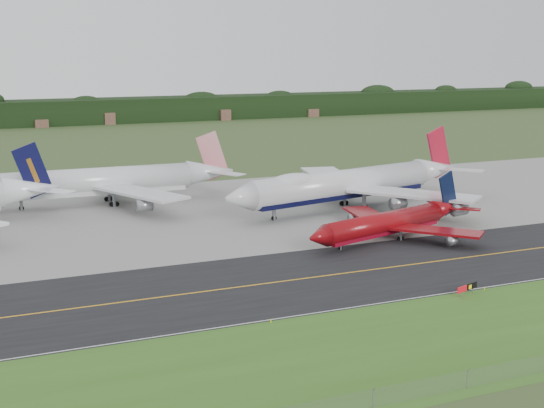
{
  "coord_description": "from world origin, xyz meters",
  "views": [
    {
      "loc": [
        -68.52,
        -111.23,
        37.03
      ],
      "look_at": [
        -11.55,
        22.0,
        7.12
      ],
      "focal_mm": 50.0,
      "sensor_mm": 36.0,
      "label": 1
    }
  ],
  "objects_px": {
    "jet_star_tail": "(110,181)",
    "taxiway_sign": "(467,288)",
    "jet_red_737": "(392,222)",
    "jet_ba_747": "(349,184)"
  },
  "relations": [
    {
      "from": "jet_star_tail",
      "to": "taxiway_sign",
      "type": "distance_m",
      "value": 97.69
    },
    {
      "from": "jet_ba_747",
      "to": "jet_red_737",
      "type": "height_order",
      "value": "jet_ba_747"
    },
    {
      "from": "jet_ba_747",
      "to": "taxiway_sign",
      "type": "distance_m",
      "value": 64.63
    },
    {
      "from": "jet_red_737",
      "to": "jet_ba_747",
      "type": "bearing_deg",
      "value": 78.09
    },
    {
      "from": "jet_red_737",
      "to": "taxiway_sign",
      "type": "height_order",
      "value": "jet_red_737"
    },
    {
      "from": "jet_star_tail",
      "to": "taxiway_sign",
      "type": "xyz_separation_m",
      "value": [
        36.26,
        -90.61,
        -4.41
      ]
    },
    {
      "from": "jet_ba_747",
      "to": "taxiway_sign",
      "type": "xyz_separation_m",
      "value": [
        -14.14,
        -62.87,
        -4.87
      ]
    },
    {
      "from": "jet_star_tail",
      "to": "taxiway_sign",
      "type": "relative_size",
      "value": 13.41
    },
    {
      "from": "taxiway_sign",
      "to": "jet_red_737",
      "type": "bearing_deg",
      "value": 76.71
    },
    {
      "from": "jet_star_tail",
      "to": "jet_red_737",
      "type": "bearing_deg",
      "value": -51.41
    }
  ]
}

